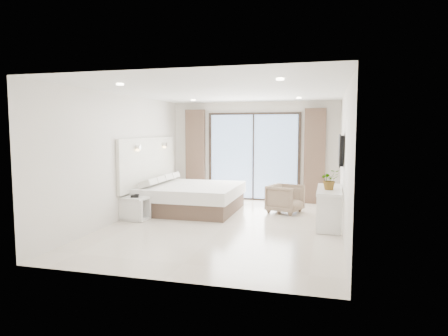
{
  "coord_description": "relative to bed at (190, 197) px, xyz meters",
  "views": [
    {
      "loc": [
        2.03,
        -7.73,
        1.96
      ],
      "look_at": [
        -0.13,
        0.4,
        1.14
      ],
      "focal_mm": 32.0,
      "sensor_mm": 36.0,
      "label": 1
    }
  ],
  "objects": [
    {
      "name": "room_shell",
      "position": [
        0.99,
        -0.33,
        1.25
      ],
      "size": [
        4.62,
        6.22,
        2.72
      ],
      "color": "silver",
      "rests_on": "ground"
    },
    {
      "name": "armchair",
      "position": [
        2.23,
        0.37,
        0.04
      ],
      "size": [
        0.86,
        0.88,
        0.73
      ],
      "primitive_type": "imported",
      "rotation": [
        0.0,
        0.0,
        1.24
      ],
      "color": "#867558",
      "rests_on": "ground"
    },
    {
      "name": "bed",
      "position": [
        0.0,
        0.0,
        0.0
      ],
      "size": [
        2.24,
        2.14,
        0.77
      ],
      "color": "brown",
      "rests_on": "ground"
    },
    {
      "name": "phone",
      "position": [
        -0.81,
        -1.26,
        0.2
      ],
      "size": [
        0.2,
        0.17,
        0.06
      ],
      "primitive_type": "cube",
      "rotation": [
        0.0,
        0.0,
        0.31
      ],
      "color": "black",
      "rests_on": "nightstand"
    },
    {
      "name": "plant",
      "position": [
        3.23,
        -0.89,
        0.6
      ],
      "size": [
        0.49,
        0.51,
        0.31
      ],
      "primitive_type": "imported",
      "rotation": [
        0.0,
        0.0,
        0.42
      ],
      "color": "#33662D",
      "rests_on": "console_desk"
    },
    {
      "name": "console_desk",
      "position": [
        3.23,
        -0.73,
        0.23
      ],
      "size": [
        0.48,
        1.52,
        0.77
      ],
      "color": "white",
      "rests_on": "ground"
    },
    {
      "name": "nightstand",
      "position": [
        -0.83,
        -1.23,
        -0.08
      ],
      "size": [
        0.6,
        0.52,
        0.5
      ],
      "rotation": [
        0.0,
        0.0,
        -0.14
      ],
      "color": "white",
      "rests_on": "ground"
    },
    {
      "name": "ground",
      "position": [
        1.19,
        -1.21,
        -0.33
      ],
      "size": [
        6.2,
        6.2,
        0.0
      ],
      "primitive_type": "plane",
      "color": "beige",
      "rests_on": "ground"
    }
  ]
}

